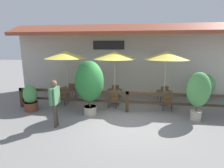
# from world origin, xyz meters

# --- Properties ---
(ground_plane) EXTENTS (60.00, 60.00, 0.00)m
(ground_plane) POSITION_xyz_m (0.00, 0.00, 0.00)
(ground_plane) COLOR slate
(building_facade) EXTENTS (14.28, 1.49, 4.23)m
(building_facade) POSITION_xyz_m (-0.00, 4.10, 2.16)
(building_facade) COLOR #BCB7A8
(building_facade) RESTS_ON ground
(patio_railing) EXTENTS (10.40, 0.14, 0.95)m
(patio_railing) POSITION_xyz_m (0.00, 1.05, 0.70)
(patio_railing) COLOR #3D2D1E
(patio_railing) RESTS_ON ground
(patio_umbrella_near) EXTENTS (2.18, 2.18, 2.71)m
(patio_umbrella_near) POSITION_xyz_m (-3.32, 2.38, 2.48)
(patio_umbrella_near) COLOR #B7B2A8
(patio_umbrella_near) RESTS_ON ground
(dining_table_near) EXTENTS (0.81, 0.81, 0.70)m
(dining_table_near) POSITION_xyz_m (-3.32, 2.38, 0.56)
(dining_table_near) COLOR #4C3826
(dining_table_near) RESTS_ON ground
(chair_near_streetside) EXTENTS (0.43, 0.43, 0.83)m
(chair_near_streetside) POSITION_xyz_m (-3.31, 1.72, 0.46)
(chair_near_streetside) COLOR brown
(chair_near_streetside) RESTS_ON ground
(chair_near_wallside) EXTENTS (0.47, 0.47, 0.83)m
(chair_near_wallside) POSITION_xyz_m (-3.25, 3.04, 0.46)
(chair_near_wallside) COLOR brown
(chair_near_wallside) RESTS_ON ground
(patio_umbrella_middle) EXTENTS (2.18, 2.18, 2.71)m
(patio_umbrella_middle) POSITION_xyz_m (-0.73, 2.35, 2.48)
(patio_umbrella_middle) COLOR #B7B2A8
(patio_umbrella_middle) RESTS_ON ground
(dining_table_middle) EXTENTS (0.81, 0.81, 0.70)m
(dining_table_middle) POSITION_xyz_m (-0.73, 2.35, 0.56)
(dining_table_middle) COLOR #4C3826
(dining_table_middle) RESTS_ON ground
(chair_middle_streetside) EXTENTS (0.48, 0.48, 0.83)m
(chair_middle_streetside) POSITION_xyz_m (-0.68, 1.70, 0.46)
(chair_middle_streetside) COLOR brown
(chair_middle_streetside) RESTS_ON ground
(chair_middle_wallside) EXTENTS (0.46, 0.46, 0.83)m
(chair_middle_wallside) POSITION_xyz_m (-0.73, 3.01, 0.46)
(chair_middle_wallside) COLOR brown
(chair_middle_wallside) RESTS_ON ground
(patio_umbrella_far) EXTENTS (2.18, 2.18, 2.71)m
(patio_umbrella_far) POSITION_xyz_m (1.79, 2.34, 2.48)
(patio_umbrella_far) COLOR #B7B2A8
(patio_umbrella_far) RESTS_ON ground
(dining_table_far) EXTENTS (0.81, 0.81, 0.70)m
(dining_table_far) POSITION_xyz_m (1.79, 2.34, 0.56)
(dining_table_far) COLOR #4C3826
(dining_table_far) RESTS_ON ground
(chair_far_streetside) EXTENTS (0.48, 0.48, 0.83)m
(chair_far_streetside) POSITION_xyz_m (1.87, 1.65, 0.46)
(chair_far_streetside) COLOR brown
(chair_far_streetside) RESTS_ON ground
(chair_far_wallside) EXTENTS (0.50, 0.50, 0.83)m
(chair_far_wallside) POSITION_xyz_m (1.88, 3.03, 0.46)
(chair_far_wallside) COLOR brown
(chair_far_wallside) RESTS_ON ground
(potted_plant_entrance_palm) EXTENTS (0.88, 0.79, 1.96)m
(potted_plant_entrance_palm) POSITION_xyz_m (2.79, 0.53, 1.19)
(potted_plant_entrance_palm) COLOR #B7AD99
(potted_plant_entrance_palm) RESTS_ON ground
(potted_plant_broad_leaf) EXTENTS (0.63, 0.63, 1.21)m
(potted_plant_broad_leaf) POSITION_xyz_m (-4.41, 0.64, 0.59)
(potted_plant_broad_leaf) COLOR brown
(potted_plant_broad_leaf) RESTS_ON ground
(potted_plant_corner_fern) EXTENTS (1.22, 1.10, 2.34)m
(potted_plant_corner_fern) POSITION_xyz_m (-1.58, 0.55, 1.41)
(potted_plant_corner_fern) COLOR #B7AD99
(potted_plant_corner_fern) RESTS_ON ground
(potted_plant_small_flowering) EXTENTS (1.10, 0.99, 1.45)m
(potted_plant_small_flowering) POSITION_xyz_m (4.12, 3.55, 0.81)
(potted_plant_small_flowering) COLOR brown
(potted_plant_small_flowering) RESTS_ON ground
(pedestrian) EXTENTS (0.24, 0.61, 1.75)m
(pedestrian) POSITION_xyz_m (-2.52, -0.76, 1.12)
(pedestrian) COLOR #42382D
(pedestrian) RESTS_ON ground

